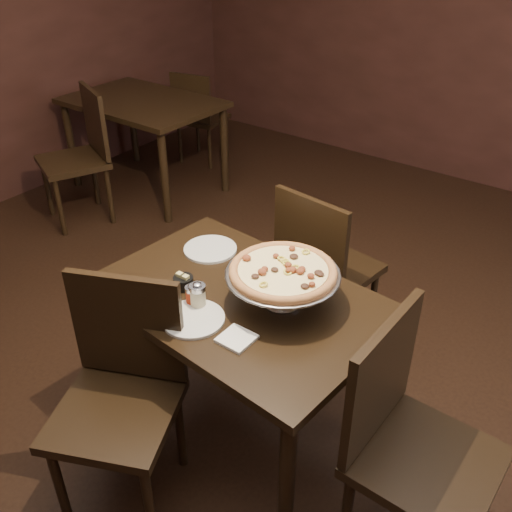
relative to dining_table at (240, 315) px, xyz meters
The scene contains 16 objects.
room 0.75m from the dining_table, 96.58° to the right, with size 6.04×7.04×2.84m.
dining_table is the anchor object (origin of this frame).
background_table 2.77m from the dining_table, 144.87° to the left, with size 1.24×0.83×0.77m.
pizza_stand 0.31m from the dining_table, 21.78° to the left, with size 0.46×0.46×0.19m.
parmesan_shaker 0.24m from the dining_table, 119.91° to the right, with size 0.07×0.07×0.12m.
pepper_flake_shaker 0.24m from the dining_table, 127.46° to the right, with size 0.05×0.05×0.09m.
packet_caddy 0.28m from the dining_table, 157.80° to the right, with size 0.09×0.09×0.07m.
napkin_stack 0.30m from the dining_table, 53.55° to the right, with size 0.12×0.12×0.01m, color white.
plate_left 0.41m from the dining_table, 148.68° to the left, with size 0.25×0.25×0.01m, color silver.
plate_near 0.26m from the dining_table, 101.15° to the right, with size 0.25×0.25×0.01m, color silver.
serving_spatula 0.27m from the dining_table, 10.85° to the left, with size 0.14×0.14×0.02m.
chair_far 0.75m from the dining_table, 91.90° to the left, with size 0.49×0.49×0.95m.
chair_near 0.56m from the dining_table, 109.33° to the right, with size 0.60×0.60×0.97m.
chair_side 0.83m from the dining_table, ahead, with size 0.47×0.47×1.00m.
bg_chair_far 3.25m from the dining_table, 135.15° to the left, with size 0.47×0.47×0.86m.
bg_chair_near 2.45m from the dining_table, 157.36° to the left, with size 0.61×0.61×1.00m.
Camera 1 is at (1.28, -1.41, 2.16)m, focal length 40.00 mm.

